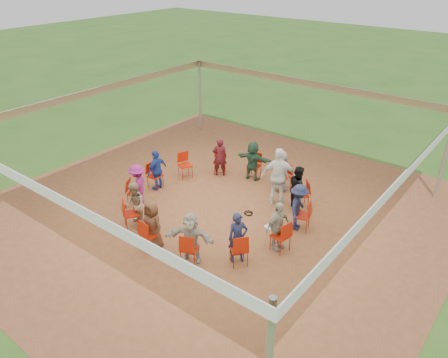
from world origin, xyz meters
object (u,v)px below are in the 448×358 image
Objects in this scene: cable_coil at (248,213)px; chair_9 at (131,214)px; person_seated_10 at (191,237)px; chair_1 at (302,216)px; standing_person at (279,177)px; laptop at (273,225)px; person_seated_7 at (138,186)px; chair_3 at (283,177)px; chair_7 at (155,176)px; person_seated_9 at (153,225)px; person_seated_4 at (253,161)px; person_seated_3 at (281,171)px; chair_6 at (185,165)px; person_seated_8 at (135,206)px; chair_11 at (190,248)px; chair_4 at (254,166)px; chair_0 at (280,236)px; chair_12 at (239,249)px; person_seated_5 at (220,157)px; chair_5 at (220,162)px; chair_8 at (135,193)px; person_seated_2 at (298,187)px; person_seated_6 at (157,170)px; chair_2 at (301,194)px; person_seated_11 at (238,238)px; person_seated_0 at (278,226)px; person_seated_1 at (298,207)px.

chair_9 is at bearing -129.92° from cable_coil.
chair_1 is at bearing 40.00° from person_seated_10.
standing_person is 2.28m from laptop.
cable_coil is 0.79× the size of laptop.
person_seated_7 and person_seated_10 have the same top height.
chair_7 is (-3.40, -2.56, 0.00)m from chair_3.
person_seated_9 is at bearing 43.07° from chair_7.
person_seated_4 reaches higher than chair_7.
person_seated_3 is at bearing 39.42° from laptop.
chair_6 is at bearing 154.90° from person_seated_7.
chair_11 is at bearing 25.10° from person_seated_8.
laptop is at bearing 83.47° from chair_7.
person_seated_7 is (-1.71, -3.79, 0.25)m from chair_4.
person_seated_8 reaches higher than laptop.
person_seated_7 is (-4.67, -0.72, 0.25)m from chair_0.
person_seated_5 reaches higher than chair_12.
person_seated_3 is at bearing 152.31° from person_seated_5.
person_seated_10 is at bearing -87.18° from cable_coil.
person_seated_3 is 2.00m from cable_coil.
chair_3 is at bearing 152.31° from chair_5.
person_seated_2 is (4.01, 3.01, 0.25)m from chair_8.
chair_12 is 0.65× the size of person_seated_8.
person_seated_4 is at bearing 83.24° from chair_11.
person_seated_6 reaches higher than chair_3.
person_seated_3 is at bearing 83.08° from person_seated_9.
person_seated_5 is (-1.08, -0.46, 0.00)m from person_seated_4.
person_seated_4 reaches higher than chair_4.
chair_3 and chair_6 have the same top height.
chair_8 is 2.36m from person_seated_9.
person_seated_5 is at bearing 43.07° from chair_2.
chair_5 is 0.65× the size of person_seated_8.
person_seated_8 is (-3.32, -0.45, 0.25)m from chair_12.
chair_11 is at bearing 171.66° from person_seated_11.
person_seated_6 is 1.00× the size of person_seated_8.
cable_coil is (1.24, -1.97, -0.68)m from person_seated_4.
person_seated_6 is (-0.23, 1.19, 0.25)m from chair_8.
person_seated_5 is at bearing 68.52° from laptop.
person_seated_0 is at bearing 110.77° from person_seated_5.
chair_1 is 1.00× the size of chair_6.
person_seated_10 is 2.22m from laptop.
person_seated_8 reaches higher than chair_12.
chair_5 and chair_9 have the same top height.
chair_2 reaches higher than laptop.
chair_1 is 1.61m from standing_person.
chair_9 is at bearing 125.56° from person_seated_0.
person_seated_6 is at bearing 69.23° from person_seated_2.
person_seated_4 is 4.61m from person_seated_8.
chair_11 is 2.85× the size of cable_coil.
person_seated_1 and person_seated_3 have the same top height.
person_seated_7 is at bearing 136.93° from chair_11.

